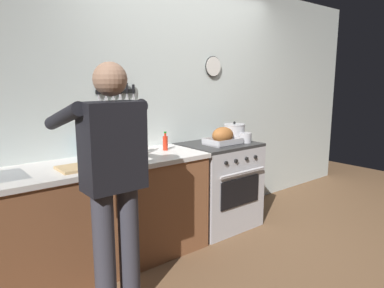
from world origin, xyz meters
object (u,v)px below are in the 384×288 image
at_px(stove, 219,185).
at_px(bottle_hot_sauce, 165,143).
at_px(roasting_pan, 223,137).
at_px(bottle_vinegar, 135,143).
at_px(stock_pot, 234,133).
at_px(cutting_board, 83,167).
at_px(saucepan, 245,138).
at_px(bottle_dish_soap, 86,146).
at_px(bottle_olive_oil, 110,141).
at_px(bottle_wine_red, 100,143).
at_px(person_cook, 112,174).
at_px(bottle_soy_sauce, 144,144).

bearing_deg(stove, bottle_hot_sauce, 175.38).
distance_m(roasting_pan, bottle_vinegar, 0.96).
height_order(roasting_pan, stock_pot, stock_pot).
relative_size(cutting_board, bottle_vinegar, 1.41).
height_order(stove, bottle_vinegar, bottle_vinegar).
distance_m(saucepan, bottle_dish_soap, 1.63).
xyz_separation_m(saucepan, bottle_olive_oil, (-1.38, 0.34, 0.07)).
height_order(roasting_pan, bottle_wine_red, bottle_wine_red).
height_order(stock_pot, cutting_board, stock_pot).
relative_size(stove, roasting_pan, 2.56).
xyz_separation_m(stock_pot, bottle_hot_sauce, (-0.86, 0.06, -0.02)).
distance_m(person_cook, bottle_soy_sauce, 0.89).
bearing_deg(bottle_dish_soap, cutting_board, -116.03).
xyz_separation_m(roasting_pan, stock_pot, (0.24, 0.07, 0.01)).
relative_size(bottle_soy_sauce, bottle_olive_oil, 0.77).
distance_m(roasting_pan, bottle_hot_sauce, 0.64).
relative_size(person_cook, cutting_board, 4.61).
relative_size(stock_pot, bottle_olive_oil, 0.78).
bearing_deg(bottle_vinegar, roasting_pan, -6.44).
distance_m(stove, stock_pot, 0.59).
bearing_deg(bottle_dish_soap, stove, -8.94).
bearing_deg(bottle_dish_soap, bottle_hot_sauce, -12.82).
bearing_deg(bottle_wine_red, saucepan, -8.02).
xyz_separation_m(bottle_olive_oil, bottle_wine_red, (-0.15, -0.13, 0.01)).
xyz_separation_m(saucepan, bottle_soy_sauce, (-1.13, 0.18, 0.04)).
relative_size(cutting_board, bottle_soy_sauce, 1.60).
bearing_deg(bottle_vinegar, stock_pot, -1.97).
bearing_deg(bottle_dish_soap, bottle_vinegar, -24.96).
bearing_deg(stock_pot, cutting_board, -176.36).
relative_size(person_cook, bottle_dish_soap, 6.93).
relative_size(roasting_pan, bottle_soy_sauce, 1.56).
height_order(bottle_wine_red, bottle_hot_sauce, bottle_wine_red).
bearing_deg(saucepan, bottle_wine_red, 171.98).
distance_m(cutting_board, bottle_dish_soap, 0.37).
height_order(saucepan, cutting_board, saucepan).
xyz_separation_m(cutting_board, bottle_soy_sauce, (0.63, 0.15, 0.08)).
xyz_separation_m(stove, roasting_pan, (-0.02, -0.07, 0.53)).
distance_m(cutting_board, bottle_wine_red, 0.32).
height_order(person_cook, stock_pot, person_cook).
xyz_separation_m(bottle_soy_sauce, bottle_vinegar, (-0.09, -0.00, 0.01)).
bearing_deg(bottle_soy_sauce, bottle_olive_oil, 146.66).
relative_size(bottle_soy_sauce, bottle_vinegar, 0.88).
bearing_deg(bottle_vinegar, bottle_soy_sauce, 0.42).
distance_m(person_cook, roasting_pan, 1.58).
relative_size(stock_pot, bottle_dish_soap, 0.95).
relative_size(stove, saucepan, 6.65).
bearing_deg(stock_pot, bottle_olive_oil, 171.35).
distance_m(stove, bottle_hot_sauce, 0.83).
bearing_deg(bottle_olive_oil, bottle_vinegar, -45.91).
height_order(bottle_olive_oil, bottle_dish_soap, bottle_olive_oil).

